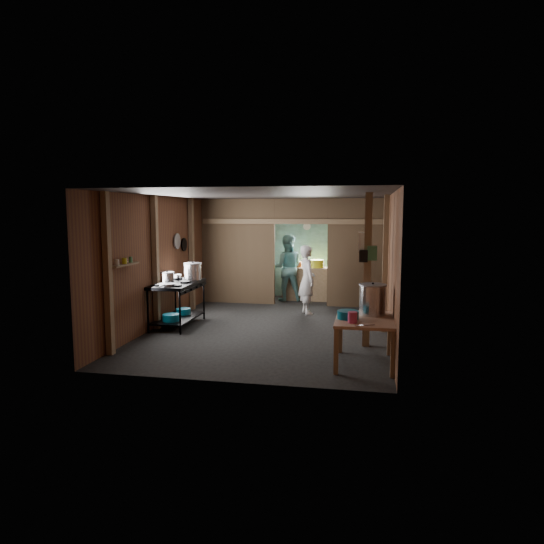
% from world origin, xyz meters
% --- Properties ---
extents(floor, '(4.50, 7.00, 0.00)m').
position_xyz_m(floor, '(0.00, 0.00, 0.00)').
color(floor, '#262626').
rests_on(floor, ground).
extents(ceiling, '(4.50, 7.00, 0.00)m').
position_xyz_m(ceiling, '(0.00, 0.00, 2.60)').
color(ceiling, black).
rests_on(ceiling, ground).
extents(wall_back, '(4.50, 0.00, 2.60)m').
position_xyz_m(wall_back, '(0.00, 3.50, 1.30)').
color(wall_back, brown).
rests_on(wall_back, ground).
extents(wall_front, '(4.50, 0.00, 2.60)m').
position_xyz_m(wall_front, '(0.00, -3.50, 1.30)').
color(wall_front, brown).
rests_on(wall_front, ground).
extents(wall_left, '(0.00, 7.00, 2.60)m').
position_xyz_m(wall_left, '(-2.25, 0.00, 1.30)').
color(wall_left, brown).
rests_on(wall_left, ground).
extents(wall_right, '(0.00, 7.00, 2.60)m').
position_xyz_m(wall_right, '(2.25, 0.00, 1.30)').
color(wall_right, brown).
rests_on(wall_right, ground).
extents(partition_left, '(1.85, 0.10, 2.60)m').
position_xyz_m(partition_left, '(-1.32, 2.20, 1.30)').
color(partition_left, brown).
rests_on(partition_left, floor).
extents(partition_right, '(1.35, 0.10, 2.60)m').
position_xyz_m(partition_right, '(1.57, 2.20, 1.30)').
color(partition_right, brown).
rests_on(partition_right, floor).
extents(partition_header, '(1.30, 0.10, 0.60)m').
position_xyz_m(partition_header, '(0.25, 2.20, 2.30)').
color(partition_header, brown).
rests_on(partition_header, wall_back).
extents(turquoise_panel, '(4.40, 0.06, 2.50)m').
position_xyz_m(turquoise_panel, '(0.00, 3.44, 1.25)').
color(turquoise_panel, '#83B4B3').
rests_on(turquoise_panel, wall_back).
extents(back_counter, '(1.20, 0.50, 0.85)m').
position_xyz_m(back_counter, '(0.30, 2.95, 0.42)').
color(back_counter, '#937658').
rests_on(back_counter, floor).
extents(wall_clock, '(0.20, 0.03, 0.20)m').
position_xyz_m(wall_clock, '(0.25, 3.40, 1.90)').
color(wall_clock, silver).
rests_on(wall_clock, wall_back).
extents(post_left_a, '(0.10, 0.12, 2.60)m').
position_xyz_m(post_left_a, '(-2.18, -2.60, 1.30)').
color(post_left_a, '#937658').
rests_on(post_left_a, floor).
extents(post_left_b, '(0.10, 0.12, 2.60)m').
position_xyz_m(post_left_b, '(-2.18, -0.80, 1.30)').
color(post_left_b, '#937658').
rests_on(post_left_b, floor).
extents(post_left_c, '(0.10, 0.12, 2.60)m').
position_xyz_m(post_left_c, '(-2.18, 1.20, 1.30)').
color(post_left_c, '#937658').
rests_on(post_left_c, floor).
extents(post_right, '(0.10, 0.12, 2.60)m').
position_xyz_m(post_right, '(2.18, -0.20, 1.30)').
color(post_right, '#937658').
rests_on(post_right, floor).
extents(post_free, '(0.12, 0.12, 2.60)m').
position_xyz_m(post_free, '(1.85, -1.30, 1.30)').
color(post_free, '#937658').
rests_on(post_free, floor).
extents(cross_beam, '(4.40, 0.12, 0.12)m').
position_xyz_m(cross_beam, '(0.00, 2.15, 2.05)').
color(cross_beam, '#937658').
rests_on(cross_beam, wall_left).
extents(pan_lid_big, '(0.03, 0.34, 0.34)m').
position_xyz_m(pan_lid_big, '(-2.21, 0.40, 1.65)').
color(pan_lid_big, gray).
rests_on(pan_lid_big, wall_left).
extents(pan_lid_small, '(0.03, 0.30, 0.30)m').
position_xyz_m(pan_lid_small, '(-2.21, 0.80, 1.55)').
color(pan_lid_small, black).
rests_on(pan_lid_small, wall_left).
extents(wall_shelf, '(0.14, 0.80, 0.03)m').
position_xyz_m(wall_shelf, '(-2.15, -2.10, 1.40)').
color(wall_shelf, '#937658').
rests_on(wall_shelf, wall_left).
extents(jar_white, '(0.07, 0.07, 0.10)m').
position_xyz_m(jar_white, '(-2.15, -2.35, 1.47)').
color(jar_white, silver).
rests_on(jar_white, wall_shelf).
extents(jar_yellow, '(0.08, 0.08, 0.10)m').
position_xyz_m(jar_yellow, '(-2.15, -2.10, 1.47)').
color(jar_yellow, gold).
rests_on(jar_yellow, wall_shelf).
extents(jar_green, '(0.06, 0.06, 0.10)m').
position_xyz_m(jar_green, '(-2.15, -1.88, 1.47)').
color(jar_green, '#3A7C52').
rests_on(jar_green, wall_shelf).
extents(bag_white, '(0.22, 0.15, 0.32)m').
position_xyz_m(bag_white, '(1.80, -1.22, 1.78)').
color(bag_white, silver).
rests_on(bag_white, post_free).
extents(bag_green, '(0.16, 0.12, 0.24)m').
position_xyz_m(bag_green, '(1.92, -1.36, 1.60)').
color(bag_green, '#3A7C52').
rests_on(bag_green, post_free).
extents(bag_black, '(0.14, 0.10, 0.20)m').
position_xyz_m(bag_black, '(1.78, -1.38, 1.55)').
color(bag_black, black).
rests_on(bag_black, post_free).
extents(gas_range, '(0.77, 1.49, 0.88)m').
position_xyz_m(gas_range, '(-1.88, -0.48, 0.44)').
color(gas_range, black).
rests_on(gas_range, floor).
extents(prep_table, '(0.86, 1.19, 0.70)m').
position_xyz_m(prep_table, '(1.83, -2.34, 0.35)').
color(prep_table, tan).
rests_on(prep_table, floor).
extents(stove_pot_large, '(0.38, 0.38, 0.37)m').
position_xyz_m(stove_pot_large, '(-1.71, -0.02, 1.05)').
color(stove_pot_large, '#B7B6BD').
rests_on(stove_pot_large, gas_range).
extents(stove_pot_med, '(0.35, 0.35, 0.24)m').
position_xyz_m(stove_pot_med, '(-2.05, -0.56, 0.98)').
color(stove_pot_med, '#B7B6BD').
rests_on(stove_pot_med, gas_range).
extents(stove_saucepan, '(0.20, 0.20, 0.10)m').
position_xyz_m(stove_saucepan, '(-2.05, -0.03, 0.93)').
color(stove_saucepan, '#B7B6BD').
rests_on(stove_saucepan, gas_range).
extents(frying_pan, '(0.32, 0.53, 0.07)m').
position_xyz_m(frying_pan, '(-1.88, -0.98, 0.90)').
color(frying_pan, gray).
rests_on(frying_pan, gas_range).
extents(blue_tub_front, '(0.33, 0.33, 0.14)m').
position_xyz_m(blue_tub_front, '(-1.88, -0.83, 0.24)').
color(blue_tub_front, '#075875').
rests_on(blue_tub_front, gas_range).
extents(blue_tub_back, '(0.30, 0.30, 0.12)m').
position_xyz_m(blue_tub_back, '(-1.88, -0.18, 0.23)').
color(blue_tub_back, '#075875').
rests_on(blue_tub_back, gas_range).
extents(stock_pot, '(0.53, 0.53, 0.50)m').
position_xyz_m(stock_pot, '(1.94, -2.04, 0.93)').
color(stock_pot, '#B7B6BD').
rests_on(stock_pot, prep_table).
extents(wash_basin, '(0.42, 0.42, 0.12)m').
position_xyz_m(wash_basin, '(1.58, -2.41, 0.76)').
color(wash_basin, '#075875').
rests_on(wash_basin, prep_table).
extents(pink_bucket, '(0.13, 0.13, 0.16)m').
position_xyz_m(pink_bucket, '(1.65, -2.68, 0.78)').
color(pink_bucket, '#B23562').
rests_on(pink_bucket, prep_table).
extents(knife, '(0.29, 0.14, 0.01)m').
position_xyz_m(knife, '(1.83, -2.83, 0.71)').
color(knife, '#B7B6BD').
rests_on(knife, prep_table).
extents(yellow_tub, '(0.37, 0.37, 0.20)m').
position_xyz_m(yellow_tub, '(0.56, 2.95, 0.95)').
color(yellow_tub, gold).
rests_on(yellow_tub, back_counter).
extents(red_cup, '(0.13, 0.13, 0.15)m').
position_xyz_m(red_cup, '(0.11, 2.95, 0.92)').
color(red_cup, '#B84E27').
rests_on(red_cup, back_counter).
extents(cook, '(0.57, 0.67, 1.55)m').
position_xyz_m(cook, '(0.53, 1.20, 0.77)').
color(cook, silver).
rests_on(cook, floor).
extents(worker_back, '(0.91, 0.76, 1.70)m').
position_xyz_m(worker_back, '(-0.18, 2.77, 0.85)').
color(worker_back, '#629F9F').
rests_on(worker_back, floor).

